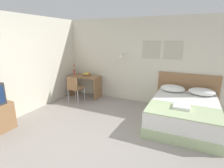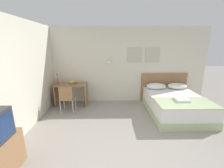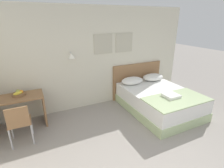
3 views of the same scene
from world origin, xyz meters
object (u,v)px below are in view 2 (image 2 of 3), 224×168
bed (175,105)px  headboard (163,87)px  pillow_left (156,86)px  throw_blanket (186,103)px  fruit_bowl (73,82)px  desk (71,91)px  desk_chair (67,97)px  folded_towel_near_foot (182,100)px  flower_vase (58,80)px  pillow_right (177,86)px

bed → headboard: size_ratio=1.24×
pillow_left → throw_blanket: size_ratio=0.44×
bed → fruit_bowl: (-3.25, 0.79, 0.52)m
desk → headboard: bearing=5.5°
desk → desk_chair: 0.65m
folded_towel_near_foot → fruit_bowl: size_ratio=1.23×
throw_blanket → fruit_bowl: bearing=156.9°
folded_towel_near_foot → flower_vase: size_ratio=0.96×
pillow_right → desk: (-3.67, -0.02, -0.15)m
headboard → pillow_left: size_ratio=2.51×
fruit_bowl → throw_blanket: bearing=-23.1°
headboard → throw_blanket: headboard is taller
pillow_right → flower_vase: (-4.11, -0.04, 0.24)m
pillow_right → flower_vase: size_ratio=1.82×
bed → desk: 3.39m
pillow_left → desk: pillow_left is taller
folded_towel_near_foot → bed: bearing=85.1°
folded_towel_near_foot → pillow_right: bearing=71.2°
bed → pillow_right: pillow_right is taller
flower_vase → desk: bearing=3.0°
desk_chair → fruit_bowl: 0.76m
throw_blanket → desk: (-3.30, 1.33, -0.06)m
bed → desk: bearing=167.4°
pillow_right → desk_chair: 3.72m
desk → folded_towel_near_foot: bearing=-20.0°
bed → throw_blanket: 0.67m
throw_blanket → desk_chair: size_ratio=1.77×
bed → headboard: headboard is taller
desk_chair → folded_towel_near_foot: bearing=-9.4°
desk_chair → flower_vase: size_ratio=2.33×
bed → folded_towel_near_foot: size_ratio=5.91×
pillow_left → flower_vase: (-3.37, -0.04, 0.24)m
headboard → desk_chair: size_ratio=1.96×
bed → fruit_bowl: bearing=166.4°
desk → flower_vase: 0.58m
headboard → bed: bearing=-90.0°
headboard → pillow_right: size_ratio=2.51×
pillow_left → flower_vase: bearing=-179.3°
throw_blanket → fruit_bowl: 3.54m
desk_chair → pillow_left: bearing=12.8°
headboard → flower_vase: 3.77m
bed → desk: desk is taller
folded_towel_near_foot → desk_chair: desk_chair is taller
bed → pillow_left: bearing=116.2°
bed → pillow_right: 0.92m
pillow_right → folded_towel_near_foot: bearing=-108.8°
flower_vase → desk_chair: bearing=-54.5°
folded_towel_near_foot → flower_vase: (-3.70, 1.16, 0.28)m
folded_towel_near_foot → throw_blanket: bearing=-74.9°
headboard → throw_blanket: 1.65m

